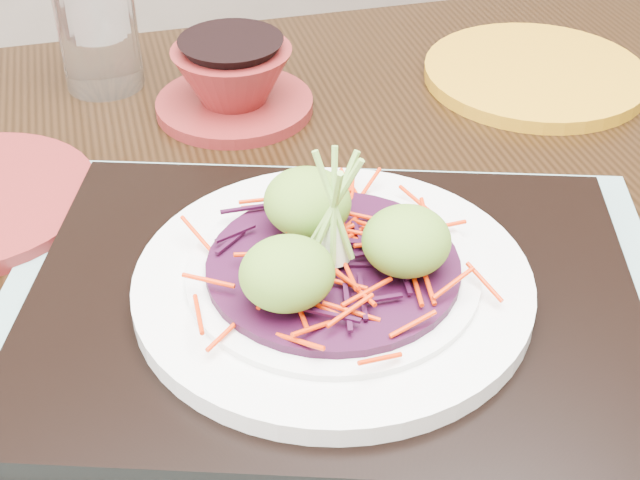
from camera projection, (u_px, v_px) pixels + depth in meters
name	position (u px, v px, depth m)	size (l,w,h in m)	color
dining_table	(341.00, 383.00, 0.66)	(1.39, 1.03, 0.80)	black
placemat	(333.00, 314.00, 0.56)	(0.43, 0.34, 0.00)	gray
serving_tray	(333.00, 302.00, 0.56)	(0.38, 0.28, 0.02)	black
white_plate	(333.00, 282.00, 0.55)	(0.24, 0.24, 0.02)	white
cabbage_bed	(333.00, 266.00, 0.54)	(0.15, 0.15, 0.01)	#2D0922
carrot_julienne	(333.00, 256.00, 0.53)	(0.19, 0.19, 0.01)	red
guacamole_scoops	(334.00, 238.00, 0.52)	(0.13, 0.12, 0.04)	#598126
scallion_garnish	(334.00, 211.00, 0.51)	(0.06, 0.06, 0.08)	#7FB548
water_glass	(98.00, 33.00, 0.79)	(0.07, 0.07, 0.10)	white
terracotta_bowl_set	(233.00, 83.00, 0.76)	(0.15, 0.15, 0.06)	maroon
yellow_plate	(535.00, 74.00, 0.82)	(0.20, 0.20, 0.01)	#AE7413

